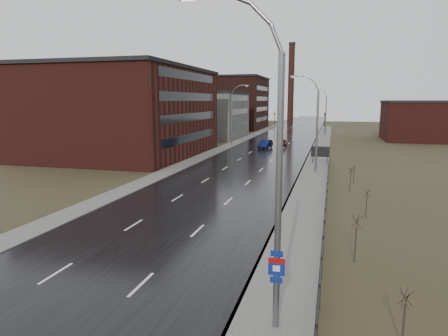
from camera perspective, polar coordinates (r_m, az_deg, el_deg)
The scene contains 25 objects.
ground at distance 17.84m, azimuth -24.99°, elevation -19.62°, with size 320.00×320.00×0.00m, color #2D2819.
road at distance 72.92m, azimuth 6.80°, elevation 2.91°, with size 14.00×300.00×0.06m, color black.
sidewalk_right at distance 47.45m, azimuth 12.63°, elevation -0.77°, with size 3.20×180.00×0.18m, color #595651.
curb_right at distance 47.53m, azimuth 10.80°, elevation -0.69°, with size 0.16×180.00×0.18m, color slate.
sidewalk_left at distance 74.54m, azimuth 0.55°, elevation 3.15°, with size 2.40×260.00×0.12m, color #595651.
warehouse_near at distance 64.86m, azimuth -14.02°, elevation 7.84°, with size 22.44×28.56×13.50m.
warehouse_mid at distance 94.14m, azimuth -2.47°, elevation 7.66°, with size 16.32×20.40×10.50m.
warehouse_far at distance 124.27m, azimuth -0.46°, elevation 9.29°, with size 26.52×24.48×15.50m.
building_right at distance 95.82m, azimuth 27.25°, elevation 6.05°, with size 18.36×16.32×8.50m.
smokestack at distance 162.66m, azimuth 9.55°, elevation 11.96°, with size 2.70×2.70×30.70m.
streetlight_main at distance 14.02m, azimuth 6.56°, elevation -0.25°, with size 3.91×0.29×12.11m.
streetlight_right_mid at distance 47.78m, azimuth 12.82°, elevation 6.24°, with size 3.36×0.28×11.35m.
streetlight_left at distance 75.93m, azimuth 1.31°, elevation 7.64°, with size 3.36×0.28×11.35m.
streetlight_right_far at distance 101.72m, azimuth 14.18°, elevation 7.85°, with size 3.36×0.28×11.35m.
guardrail at distance 30.96m, azimuth 14.35°, elevation -5.16°, with size 0.10×53.05×1.10m.
shrub_b at distance 15.89m, azimuth 24.35°, elevation -18.74°, with size 0.50×0.53×2.11m.
shrub_c at distance 22.31m, azimuth 18.31°, elevation -9.35°, with size 0.61×0.65×2.60m.
shrub_d at distance 30.97m, azimuth 19.70°, elevation -4.61°, with size 0.51×0.54×2.14m.
shrub_e at distance 39.15m, azimuth 17.62°, elevation -1.46°, with size 0.55×0.58×2.32m.
shrub_f at distance 43.19m, azimuth 18.08°, elevation -0.79°, with size 0.46×0.48×1.90m.
billboard at distance 54.52m, azimuth 13.59°, elevation 2.21°, with size 2.40×0.17×2.45m.
traffic_light_left at distance 133.02m, azimuth 7.25°, elevation 7.88°, with size 0.58×2.73×5.30m.
traffic_light_right at distance 131.74m, azimuth 14.21°, elevation 7.65°, with size 0.58×2.73×5.30m.
car_near at distance 71.41m, azimuth 5.93°, elevation 3.39°, with size 1.63×4.68×1.54m, color #0C1340.
car_far at distance 75.40m, azimuth 8.31°, elevation 3.62°, with size 1.67×4.15×1.41m, color #420B12.
Camera 1 is at (10.52, -11.66, 8.44)m, focal length 32.00 mm.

